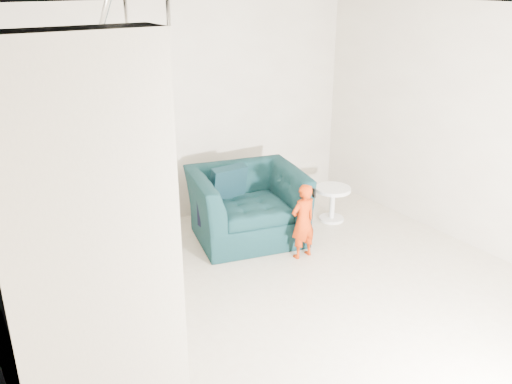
% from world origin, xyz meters
% --- Properties ---
extents(floor, '(5.50, 5.50, 0.00)m').
position_xyz_m(floor, '(0.00, 0.00, 0.00)').
color(floor, tan).
rests_on(floor, ground).
extents(ceiling, '(5.50, 5.50, 0.00)m').
position_xyz_m(ceiling, '(0.00, 0.00, 2.70)').
color(ceiling, silver).
rests_on(ceiling, back_wall).
extents(back_wall, '(5.00, 0.00, 5.00)m').
position_xyz_m(back_wall, '(0.00, 2.75, 1.35)').
color(back_wall, '#A59786').
rests_on(back_wall, floor).
extents(right_wall, '(0.00, 5.50, 5.50)m').
position_xyz_m(right_wall, '(2.50, 0.00, 1.35)').
color(right_wall, '#A59786').
rests_on(right_wall, floor).
extents(armchair, '(1.50, 1.38, 0.83)m').
position_xyz_m(armchair, '(0.43, 1.83, 0.41)').
color(armchair, black).
rests_on(armchair, floor).
extents(toddler, '(0.32, 0.22, 0.87)m').
position_xyz_m(toddler, '(0.68, 1.06, 0.43)').
color(toddler, '#961E04').
rests_on(toddler, floor).
extents(side_table, '(0.45, 0.45, 0.45)m').
position_xyz_m(side_table, '(1.60, 1.63, 0.30)').
color(side_table, silver).
rests_on(side_table, floor).
extents(staircase, '(1.02, 3.03, 3.62)m').
position_xyz_m(staircase, '(-2.00, 0.55, 0.95)').
color(staircase, '#ADA089').
rests_on(staircase, floor).
extents(cushion, '(0.44, 0.21, 0.43)m').
position_xyz_m(cushion, '(0.30, 2.03, 0.65)').
color(cushion, black).
rests_on(cushion, armchair).
extents(throw, '(0.04, 0.45, 0.50)m').
position_xyz_m(throw, '(-0.15, 1.71, 0.52)').
color(throw, black).
rests_on(throw, armchair).
extents(phone, '(0.03, 0.05, 0.10)m').
position_xyz_m(phone, '(0.79, 1.03, 0.75)').
color(phone, black).
rests_on(phone, toddler).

